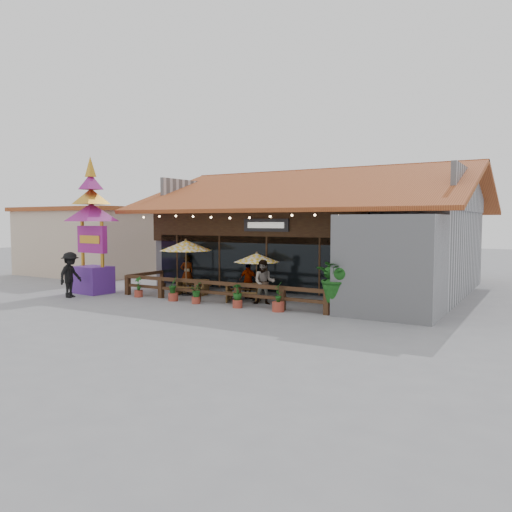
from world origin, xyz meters
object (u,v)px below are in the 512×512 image
Objects in this scene: tropical_plant at (337,278)px; pedestrian at (70,275)px; umbrella_left at (186,246)px; picnic_table_right at (243,289)px; umbrella_right at (257,258)px; thai_sign_tower at (91,216)px; picnic_table_left at (192,285)px.

pedestrian is (-11.64, -2.21, -0.32)m from tropical_plant.
umbrella_left is 3.62m from picnic_table_right.
umbrella_right is at bearing 3.59° from umbrella_left.
umbrella_left is 3.63m from umbrella_right.
umbrella_left is at bearing 22.82° from thai_sign_tower.
umbrella_right is 1.44m from picnic_table_right.
umbrella_left reaches higher than pedestrian.
picnic_table_right reaches higher than picnic_table_left.
pedestrian is (-4.12, -3.40, 0.54)m from picnic_table_left.
umbrella_right is 3.68m from picnic_table_left.
pedestrian reaches higher than picnic_table_right.
thai_sign_tower is at bearing -165.72° from umbrella_right.
umbrella_right reaches higher than pedestrian.
umbrella_right is at bearing 14.28° from thai_sign_tower.
picnic_table_right is (2.98, -0.33, 0.03)m from picnic_table_left.
umbrella_right is at bearing 0.38° from picnic_table_left.
tropical_plant is (11.85, 0.76, -2.28)m from thai_sign_tower.
picnic_table_right is 0.82× the size of tropical_plant.
picnic_table_right is 8.12m from thai_sign_tower.
umbrella_left is 1.11× the size of tropical_plant.
picnic_table_right is 0.95× the size of pedestrian.
picnic_table_left is 0.85× the size of pedestrian.
umbrella_left is 1.35× the size of picnic_table_right.
umbrella_right is 8.20m from thai_sign_tower.
thai_sign_tower is (-4.33, -1.95, 3.14)m from picnic_table_left.
picnic_table_left is 5.37m from pedestrian.
tropical_plant is (7.70, -0.99, -0.92)m from umbrella_left.
pedestrian is (-7.10, -3.07, 0.51)m from picnic_table_right.
thai_sign_tower reaches higher than pedestrian.
picnic_table_left is 5.70m from thai_sign_tower.
umbrella_right is (3.60, 0.23, -0.43)m from umbrella_left.
picnic_table_left is (0.18, 0.20, -1.79)m from umbrella_left.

